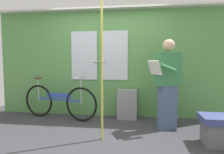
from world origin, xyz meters
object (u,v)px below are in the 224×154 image
(bicycle_near_door, at_px, (59,101))
(handrail_pole, at_px, (102,65))
(passenger_reading_newspaper, at_px, (167,82))
(trash_bin_by_wall, at_px, (127,104))

(bicycle_near_door, distance_m, handrail_pole, 1.73)
(passenger_reading_newspaper, distance_m, trash_bin_by_wall, 1.09)
(bicycle_near_door, relative_size, handrail_pole, 0.75)
(bicycle_near_door, relative_size, trash_bin_by_wall, 2.77)
(bicycle_near_door, xyz_separation_m, trash_bin_by_wall, (1.49, 0.20, -0.06))
(passenger_reading_newspaper, distance_m, handrail_pole, 1.32)
(trash_bin_by_wall, bearing_deg, handrail_pole, -105.43)
(passenger_reading_newspaper, height_order, handrail_pole, handrail_pole)
(passenger_reading_newspaper, height_order, trash_bin_by_wall, passenger_reading_newspaper)
(bicycle_near_door, bearing_deg, handrail_pole, -28.92)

